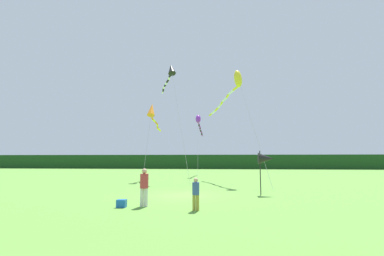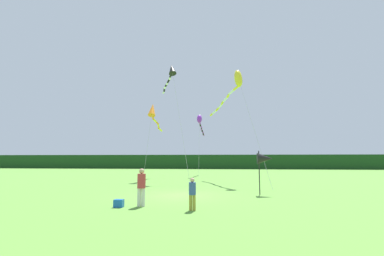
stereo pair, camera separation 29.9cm
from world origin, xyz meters
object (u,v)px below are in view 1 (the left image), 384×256
Objects in this scene: person_adult at (144,185)px; cooler_box at (122,203)px; kite_purple at (199,122)px; banner_flag_pole at (266,159)px; person_child at (196,192)px; kite_black at (170,73)px; kite_orange at (153,113)px; kite_yellow at (234,85)px.

person_adult is 4.20× the size of cooler_box.
kite_purple reaches higher than person_adult.
cooler_box is 0.04× the size of kite_purple.
banner_flag_pole is 19.07m from kite_purple.
kite_black is at bearing 104.17° from person_child.
kite_yellow is at bearing -18.23° from kite_orange.
cooler_box is 9.04m from banner_flag_pole.
person_adult reaches higher than cooler_box.
kite_black reaches higher than kite_purple.
cooler_box is 17.07m from kite_orange.
kite_yellow is 1.28× the size of kite_orange.
person_adult is at bearing -77.35° from kite_orange.
kite_purple reaches higher than person_child.
person_child is at bearing -86.33° from kite_purple.
banner_flag_pole is 0.29× the size of kite_purple.
kite_yellow reaches higher than kite_purple.
kite_black reaches higher than banner_flag_pole.
kite_black is (-7.77, 9.98, 8.95)m from banner_flag_pole.
kite_orange reaches higher than kite_purple.
person_child is 15.71m from kite_yellow.
banner_flag_pole is (7.20, 5.10, 1.98)m from cooler_box.
kite_orange is at bearing 102.65° from person_adult.
banner_flag_pole is at bearing -46.97° from kite_orange.
banner_flag_pole is at bearing -52.09° from kite_black.
cooler_box is (-3.35, 0.45, -0.58)m from person_child.
kite_black is at bearing -107.52° from kite_purple.
cooler_box is 18.63m from kite_black.
kite_orange is (-9.68, 10.36, 4.80)m from banner_flag_pole.
person_child is at bearing -7.65° from cooler_box.
cooler_box is 0.05× the size of kite_orange.
person_adult is 0.16× the size of kite_yellow.
cooler_box is at bearing -162.45° from person_adult.
banner_flag_pole is at bearing 35.33° from cooler_box.
kite_orange reaches higher than person_adult.
person_adult is 7.99m from banner_flag_pole.
kite_purple is (-1.49, 23.23, 6.15)m from person_child.
person_child is at bearing -124.72° from banner_flag_pole.
kite_purple is at bearing 106.80° from banner_flag_pole.
kite_purple is at bearing 72.48° from kite_black.
kite_purple reaches higher than banner_flag_pole.
kite_yellow reaches higher than cooler_box.
person_adult is at bearing -111.49° from kite_yellow.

